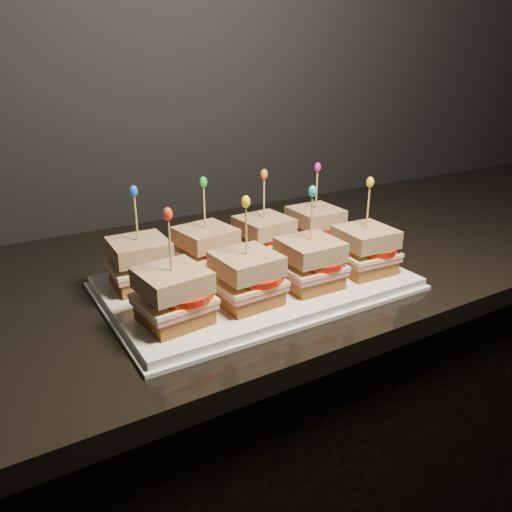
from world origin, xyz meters
TOP-DOWN VIEW (x-y plane):
  - cabinet at (0.03, 1.69)m, footprint 2.19×0.60m
  - granite_slab at (0.03, 1.69)m, footprint 2.23×0.64m
  - platter at (-0.18, 1.58)m, footprint 0.46×0.28m
  - platter_rim at (-0.18, 1.58)m, footprint 0.47×0.30m
  - sandwich_0_bread_bot at (-0.35, 1.64)m, footprint 0.08×0.08m
  - sandwich_0_ham at (-0.35, 1.64)m, footprint 0.09×0.09m
  - sandwich_0_cheese at (-0.35, 1.64)m, footprint 0.09×0.09m
  - sandwich_0_tomato at (-0.34, 1.64)m, footprint 0.08×0.08m
  - sandwich_0_bread_top at (-0.35, 1.64)m, footprint 0.08×0.08m
  - sandwich_0_pick at (-0.35, 1.64)m, footprint 0.00×0.00m
  - sandwich_0_frill at (-0.35, 1.64)m, footprint 0.01×0.01m
  - sandwich_1_bread_bot at (-0.24, 1.64)m, footprint 0.09×0.09m
  - sandwich_1_ham at (-0.24, 1.64)m, footprint 0.10×0.10m
  - sandwich_1_cheese at (-0.24, 1.64)m, footprint 0.10×0.10m
  - sandwich_1_tomato at (-0.23, 1.64)m, footprint 0.08×0.08m
  - sandwich_1_bread_top at (-0.24, 1.64)m, footprint 0.09×0.09m
  - sandwich_1_pick at (-0.24, 1.64)m, footprint 0.00×0.00m
  - sandwich_1_frill at (-0.24, 1.64)m, footprint 0.01×0.01m
  - sandwich_2_bread_bot at (-0.13, 1.64)m, footprint 0.09×0.09m
  - sandwich_2_ham at (-0.13, 1.64)m, footprint 0.09×0.09m
  - sandwich_2_cheese at (-0.13, 1.64)m, footprint 0.10×0.09m
  - sandwich_2_tomato at (-0.12, 1.64)m, footprint 0.08×0.08m
  - sandwich_2_bread_top at (-0.13, 1.64)m, footprint 0.09×0.09m
  - sandwich_2_pick at (-0.13, 1.64)m, footprint 0.00×0.00m
  - sandwich_2_frill at (-0.13, 1.64)m, footprint 0.01×0.01m
  - sandwich_3_bread_bot at (-0.02, 1.64)m, footprint 0.08×0.08m
  - sandwich_3_ham at (-0.02, 1.64)m, footprint 0.09×0.09m
  - sandwich_3_cheese at (-0.02, 1.64)m, footprint 0.09×0.09m
  - sandwich_3_tomato at (-0.01, 1.64)m, footprint 0.08×0.08m
  - sandwich_3_bread_top at (-0.02, 1.64)m, footprint 0.08×0.08m
  - sandwich_3_pick at (-0.02, 1.64)m, footprint 0.00×0.00m
  - sandwich_3_frill at (-0.02, 1.64)m, footprint 0.01×0.01m
  - sandwich_4_bread_bot at (-0.35, 1.51)m, footprint 0.09×0.09m
  - sandwich_4_ham at (-0.35, 1.51)m, footprint 0.10×0.09m
  - sandwich_4_cheese at (-0.35, 1.51)m, footprint 0.10×0.10m
  - sandwich_4_tomato at (-0.34, 1.50)m, footprint 0.08×0.08m
  - sandwich_4_bread_top at (-0.35, 1.51)m, footprint 0.09×0.09m
  - sandwich_4_pick at (-0.35, 1.51)m, footprint 0.00×0.00m
  - sandwich_4_frill at (-0.35, 1.51)m, footprint 0.01×0.01m
  - sandwich_5_bread_bot at (-0.24, 1.51)m, footprint 0.08×0.08m
  - sandwich_5_ham at (-0.24, 1.51)m, footprint 0.09×0.09m
  - sandwich_5_cheese at (-0.24, 1.51)m, footprint 0.09×0.09m
  - sandwich_5_tomato at (-0.23, 1.50)m, footprint 0.08×0.08m
  - sandwich_5_bread_top at (-0.24, 1.51)m, footprint 0.09×0.09m
  - sandwich_5_pick at (-0.24, 1.51)m, footprint 0.00×0.00m
  - sandwich_5_frill at (-0.24, 1.51)m, footprint 0.01×0.01m
  - sandwich_6_bread_bot at (-0.13, 1.51)m, footprint 0.08×0.08m
  - sandwich_6_ham at (-0.13, 1.51)m, footprint 0.09×0.09m
  - sandwich_6_cheese at (-0.13, 1.51)m, footprint 0.09×0.09m
  - sandwich_6_tomato at (-0.12, 1.50)m, footprint 0.08×0.08m
  - sandwich_6_bread_top at (-0.13, 1.51)m, footprint 0.08×0.08m
  - sandwich_6_pick at (-0.13, 1.51)m, footprint 0.00×0.00m
  - sandwich_6_frill at (-0.13, 1.51)m, footprint 0.01×0.01m
  - sandwich_7_bread_bot at (-0.02, 1.51)m, footprint 0.08×0.08m
  - sandwich_7_ham at (-0.02, 1.51)m, footprint 0.09×0.09m
  - sandwich_7_cheese at (-0.02, 1.51)m, footprint 0.09×0.09m
  - sandwich_7_tomato at (-0.01, 1.50)m, footprint 0.08×0.08m
  - sandwich_7_bread_top at (-0.02, 1.51)m, footprint 0.09×0.09m
  - sandwich_7_pick at (-0.02, 1.51)m, footprint 0.00×0.00m
  - sandwich_7_frill at (-0.02, 1.51)m, footprint 0.01×0.01m

SIDE VIEW (x-z plane):
  - cabinet at x=0.03m, z-range 0.00..0.83m
  - granite_slab at x=0.03m, z-range 0.83..0.87m
  - platter_rim at x=-0.18m, z-range 0.87..0.87m
  - platter at x=-0.18m, z-range 0.87..0.88m
  - sandwich_0_bread_bot at x=-0.35m, z-range 0.88..0.91m
  - sandwich_1_bread_bot at x=-0.24m, z-range 0.88..0.91m
  - sandwich_2_bread_bot at x=-0.13m, z-range 0.88..0.91m
  - sandwich_3_bread_bot at x=-0.02m, z-range 0.88..0.91m
  - sandwich_4_bread_bot at x=-0.35m, z-range 0.88..0.91m
  - sandwich_5_bread_bot at x=-0.24m, z-range 0.88..0.91m
  - sandwich_6_bread_bot at x=-0.13m, z-range 0.88..0.91m
  - sandwich_7_bread_bot at x=-0.02m, z-range 0.88..0.91m
  - sandwich_0_ham at x=-0.35m, z-range 0.91..0.91m
  - sandwich_1_ham at x=-0.24m, z-range 0.91..0.91m
  - sandwich_2_ham at x=-0.13m, z-range 0.91..0.91m
  - sandwich_3_ham at x=-0.02m, z-range 0.91..0.91m
  - sandwich_4_ham at x=-0.35m, z-range 0.91..0.91m
  - sandwich_5_ham at x=-0.24m, z-range 0.91..0.91m
  - sandwich_6_ham at x=-0.13m, z-range 0.91..0.91m
  - sandwich_7_ham at x=-0.02m, z-range 0.91..0.91m
  - sandwich_0_cheese at x=-0.35m, z-range 0.91..0.92m
  - sandwich_1_cheese at x=-0.24m, z-range 0.91..0.92m
  - sandwich_2_cheese at x=-0.13m, z-range 0.91..0.92m
  - sandwich_3_cheese at x=-0.02m, z-range 0.91..0.92m
  - sandwich_4_cheese at x=-0.35m, z-range 0.91..0.92m
  - sandwich_5_cheese at x=-0.24m, z-range 0.91..0.92m
  - sandwich_6_cheese at x=-0.13m, z-range 0.91..0.92m
  - sandwich_7_cheese at x=-0.02m, z-range 0.91..0.92m
  - sandwich_0_tomato at x=-0.34m, z-range 0.92..0.93m
  - sandwich_1_tomato at x=-0.23m, z-range 0.92..0.93m
  - sandwich_2_tomato at x=-0.12m, z-range 0.92..0.93m
  - sandwich_3_tomato at x=-0.01m, z-range 0.92..0.93m
  - sandwich_4_tomato at x=-0.34m, z-range 0.92..0.93m
  - sandwich_5_tomato at x=-0.23m, z-range 0.92..0.93m
  - sandwich_6_tomato at x=-0.12m, z-range 0.92..0.93m
  - sandwich_7_tomato at x=-0.01m, z-range 0.92..0.93m
  - sandwich_0_bread_top at x=-0.35m, z-range 0.93..0.96m
  - sandwich_1_bread_top at x=-0.24m, z-range 0.93..0.96m
  - sandwich_2_bread_top at x=-0.13m, z-range 0.93..0.96m
  - sandwich_3_bread_top at x=-0.02m, z-range 0.93..0.96m
  - sandwich_4_bread_top at x=-0.35m, z-range 0.93..0.96m
  - sandwich_5_bread_top at x=-0.24m, z-range 0.93..0.96m
  - sandwich_6_bread_top at x=-0.13m, z-range 0.93..0.96m
  - sandwich_7_bread_top at x=-0.02m, z-range 0.93..0.96m
  - sandwich_0_pick at x=-0.35m, z-range 0.94..1.03m
  - sandwich_1_pick at x=-0.24m, z-range 0.94..1.03m
  - sandwich_2_pick at x=-0.13m, z-range 0.94..1.03m
  - sandwich_3_pick at x=-0.02m, z-range 0.94..1.03m
  - sandwich_4_pick at x=-0.35m, z-range 0.94..1.03m
  - sandwich_5_pick at x=-0.24m, z-range 0.94..1.03m
  - sandwich_6_pick at x=-0.13m, z-range 0.94..1.03m
  - sandwich_7_pick at x=-0.02m, z-range 0.94..1.03m
  - sandwich_0_frill at x=-0.35m, z-range 1.02..1.04m
  - sandwich_1_frill at x=-0.24m, z-range 1.02..1.04m
  - sandwich_2_frill at x=-0.13m, z-range 1.02..1.04m
  - sandwich_3_frill at x=-0.02m, z-range 1.02..1.04m
  - sandwich_4_frill at x=-0.35m, z-range 1.02..1.04m
  - sandwich_5_frill at x=-0.24m, z-range 1.02..1.04m
  - sandwich_6_frill at x=-0.13m, z-range 1.02..1.04m
  - sandwich_7_frill at x=-0.02m, z-range 1.02..1.04m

